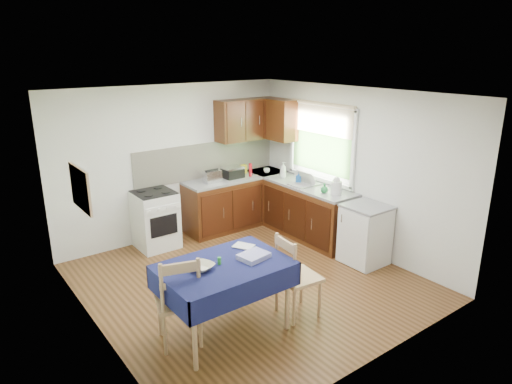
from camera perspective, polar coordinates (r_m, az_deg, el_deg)
floor at (r=6.32m, az=-0.96°, el=-11.04°), size 4.20×4.20×0.00m
ceiling at (r=5.59m, az=-1.09°, el=12.15°), size 4.00×4.20×0.02m
wall_back at (r=7.58m, az=-10.37°, el=3.67°), size 4.00×0.02×2.50m
wall_front at (r=4.41m, az=15.26°, el=-6.77°), size 4.00×0.02×2.50m
wall_left at (r=5.00m, az=-19.98°, el=-4.30°), size 0.02×4.20×2.50m
wall_right at (r=7.14m, az=12.12°, el=2.73°), size 0.02×4.20×2.50m
base_cabinets at (r=7.82m, az=1.69°, el=-1.88°), size 1.90×2.30×0.86m
worktop_back at (r=7.93m, az=-2.46°, el=1.79°), size 1.90×0.60×0.04m
worktop_right at (r=7.46m, az=6.69°, el=0.68°), size 0.60×1.70×0.04m
worktop_corner at (r=8.30m, az=1.25°, el=2.51°), size 0.60×0.60×0.04m
splashback at (r=7.88m, az=-6.07°, el=4.00°), size 2.70×0.02×0.60m
upper_cabinets at (r=8.00m, az=0.29°, el=9.05°), size 1.20×0.85×0.70m
stove at (r=7.34m, az=-12.45°, el=-3.37°), size 0.60×0.61×0.92m
window at (r=7.50m, az=8.15°, el=6.77°), size 0.04×1.48×1.26m
fridge at (r=6.84m, az=13.47°, el=-5.17°), size 0.58×0.60×0.89m
corkboard at (r=5.18m, az=-21.07°, el=0.39°), size 0.04×0.62×0.47m
dining_table at (r=4.96m, az=-3.97°, el=-10.07°), size 1.37×0.92×0.83m
chair_far at (r=4.91m, az=-9.60°, el=-12.94°), size 0.57×0.57×1.04m
chair_near at (r=5.36m, az=4.89°, el=-10.18°), size 0.49×0.49×1.01m
toaster at (r=7.59m, az=-5.52°, el=1.96°), size 0.29×0.18×0.22m
sandwich_press at (r=7.85m, az=-2.96°, el=2.49°), size 0.33×0.28×0.19m
sauce_bottle at (r=7.90m, az=-0.70°, el=2.77°), size 0.05×0.05×0.23m
yellow_packet at (r=8.12m, az=-1.61°, el=2.88°), size 0.13×0.09×0.15m
dish_rack at (r=7.48m, az=6.10°, el=1.11°), size 0.47×0.36×0.22m
kettle at (r=7.01m, az=10.01°, el=0.65°), size 0.16×0.16×0.28m
cup at (r=8.15m, az=1.35°, el=2.69°), size 0.12×0.12×0.09m
soap_bottle_a at (r=7.82m, az=3.40°, el=2.76°), size 0.14×0.14×0.28m
soap_bottle_b at (r=7.55m, az=5.34°, el=1.82°), size 0.12×0.12×0.19m
soap_bottle_c at (r=7.07m, az=8.54°, el=0.48°), size 0.16×0.16×0.15m
plate_bowl at (r=4.81m, az=-6.80°, el=-9.27°), size 0.31×0.31×0.06m
book at (r=5.23m, az=-1.95°, el=-7.13°), size 0.26×0.28×0.02m
spice_jar at (r=4.90m, az=-4.60°, el=-8.57°), size 0.04×0.04×0.08m
tea_towel at (r=5.02m, az=-0.30°, el=-8.01°), size 0.35×0.29×0.06m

